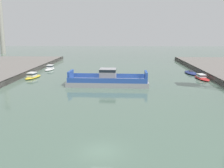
# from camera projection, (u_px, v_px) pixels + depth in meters

# --- Properties ---
(ground_plane) EXTENTS (400.00, 400.00, 0.00)m
(ground_plane) POSITION_uv_depth(u_px,v_px,m) (101.00, 151.00, 26.94)
(ground_plane) COLOR #4C6656
(chain_ferry) EXTENTS (18.77, 7.17, 3.88)m
(chain_ferry) POSITION_uv_depth(u_px,v_px,m) (108.00, 80.00, 60.17)
(chain_ferry) COLOR #939399
(chain_ferry) RESTS_ON ground
(moored_boat_mid_left) EXTENTS (3.33, 8.09, 1.09)m
(moored_boat_mid_left) POSITION_uv_depth(u_px,v_px,m) (191.00, 73.00, 76.63)
(moored_boat_mid_left) COLOR navy
(moored_boat_mid_left) RESTS_ON ground
(moored_boat_far_left) EXTENTS (2.57, 6.95, 1.58)m
(moored_boat_far_left) POSITION_uv_depth(u_px,v_px,m) (50.00, 68.00, 84.66)
(moored_boat_far_left) COLOR white
(moored_boat_far_left) RESTS_ON ground
(moored_boat_upstream_a) EXTENTS (3.47, 7.72, 1.59)m
(moored_boat_upstream_a) POSITION_uv_depth(u_px,v_px,m) (33.00, 76.00, 69.42)
(moored_boat_upstream_a) COLOR yellow
(moored_boat_upstream_a) RESTS_ON ground
(moored_boat_upstream_b) EXTENTS (3.18, 8.09, 1.28)m
(moored_boat_upstream_b) POSITION_uv_depth(u_px,v_px,m) (202.00, 77.00, 67.87)
(moored_boat_upstream_b) COLOR red
(moored_boat_upstream_b) RESTS_ON ground
(smokestack_distant_a) EXTENTS (2.87, 2.87, 32.98)m
(smokestack_distant_a) POSITION_uv_depth(u_px,v_px,m) (1.00, 22.00, 143.43)
(smokestack_distant_a) COLOR #9E998E
(smokestack_distant_a) RESTS_ON ground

